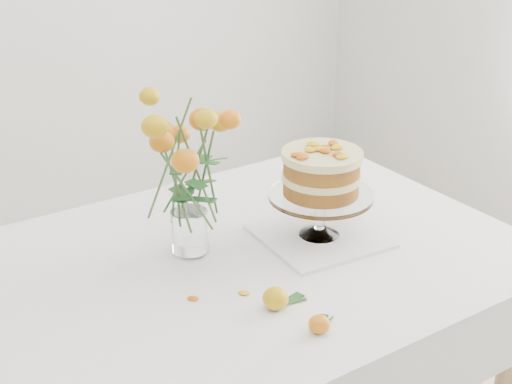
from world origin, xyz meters
TOP-DOWN VIEW (x-y plane):
  - table at (0.00, 0.00)m, footprint 1.43×0.93m
  - napkin at (0.27, -0.03)m, footprint 0.29×0.29m
  - cake_stand at (0.27, -0.03)m, footprint 0.25×0.25m
  - rose_vase at (-0.03, 0.08)m, footprint 0.32×0.32m
  - loose_rose_near at (0.01, -0.22)m, footprint 0.10×0.05m
  - loose_rose_far at (0.03, -0.33)m, footprint 0.07×0.04m
  - stray_petal_a at (-0.12, -0.10)m, footprint 0.03×0.02m
  - stray_petal_b at (-0.02, -0.14)m, footprint 0.03×0.02m

SIDE VIEW (x-z plane):
  - table at x=0.00m, z-range 0.30..1.05m
  - stray_petal_a at x=-0.12m, z-range 0.76..0.76m
  - stray_petal_b at x=-0.02m, z-range 0.76..0.76m
  - napkin at x=0.27m, z-range 0.76..0.77m
  - loose_rose_far at x=0.03m, z-range 0.76..0.79m
  - loose_rose_near at x=0.01m, z-range 0.76..0.80m
  - cake_stand at x=0.27m, z-range 0.80..1.03m
  - rose_vase at x=-0.03m, z-range 0.79..1.22m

